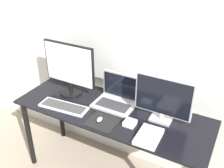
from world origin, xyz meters
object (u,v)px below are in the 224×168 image
Objects in this scene: book at (149,136)px; mouse at (100,119)px; laptop at (117,97)px; monitor_right at (163,99)px; keyboard at (64,107)px; monitor_left at (69,68)px; power_brick at (130,123)px.

mouse is at bearing -179.58° from book.
monitor_right is at bearing -6.57° from laptop.
book is at bearing -35.42° from laptop.
keyboard is at bearing 177.01° from mouse.
keyboard is 0.37m from mouse.
book reaches higher than keyboard.
monitor_left is at bearing 111.08° from keyboard.
mouse is at bearing -161.54° from power_brick.
monitor_left is 8.44× the size of mouse.
keyboard is (0.09, -0.23, -0.25)m from monitor_left.
monitor_left is 1.13× the size of monitor_right.
laptop is at bearing 173.43° from monitor_right.
monitor_right reaches higher than keyboard.
monitor_left is 1.46× the size of laptop.
monitor_left is 1.16× the size of keyboard.
book is at bearing -15.94° from monitor_left.
power_brick is at bearing -14.38° from monitor_left.
monitor_left is 0.88m from monitor_right.
monitor_left reaches higher than monitor_right.
monitor_right is at bearing 88.91° from book.
laptop is 3.91× the size of power_brick.
power_brick is (-0.19, 0.07, 0.00)m from book.
power_brick is at bearing 5.42° from keyboard.
laptop is at bearing 136.11° from power_brick.
laptop reaches higher than mouse.
monitor_right is 1.03× the size of keyboard.
monitor_right is 1.29× the size of laptop.
mouse is (0.46, -0.25, -0.23)m from monitor_left.
keyboard is at bearing -174.58° from power_brick.
mouse is (0.01, -0.30, -0.04)m from laptop.
monitor_right reaches higher than mouse.
power_brick reaches higher than keyboard.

